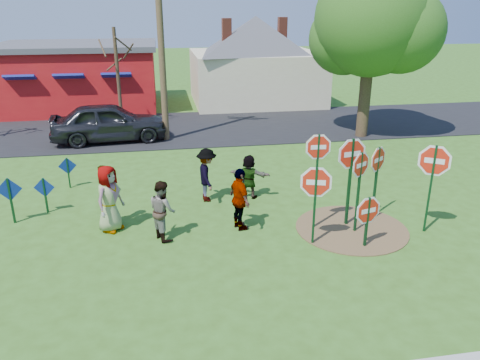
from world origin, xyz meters
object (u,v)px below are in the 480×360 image
at_px(stop_sign_c, 351,163).
at_px(stop_sign_b, 318,157).
at_px(stop_sign_d, 378,165).
at_px(person_a, 109,199).
at_px(suv, 109,122).
at_px(leafy_tree, 374,25).
at_px(stop_sign_a, 316,189).
at_px(utility_pole, 160,29).
at_px(person_b, 108,195).

bearing_deg(stop_sign_c, stop_sign_b, 170.37).
height_order(stop_sign_d, person_a, stop_sign_d).
relative_size(suv, leafy_tree, 0.65).
relative_size(stop_sign_a, person_a, 1.21).
xyz_separation_m(stop_sign_a, stop_sign_d, (2.33, 1.34, 0.07)).
bearing_deg(utility_pole, suv, 175.50).
distance_m(person_b, utility_pole, 10.01).
relative_size(stop_sign_b, person_a, 1.51).
bearing_deg(utility_pole, person_a, -100.72).
bearing_deg(suv, person_a, 179.51).
height_order(person_b, utility_pole, utility_pole).
distance_m(stop_sign_b, suv, 12.33).
relative_size(stop_sign_d, utility_pole, 0.24).
bearing_deg(person_b, stop_sign_c, -71.53).
bearing_deg(person_b, stop_sign_a, -82.89).
bearing_deg(suv, utility_pole, -99.98).
bearing_deg(suv, stop_sign_d, -144.66).
distance_m(stop_sign_d, person_b, 7.90).
height_order(person_a, leafy_tree, leafy_tree).
bearing_deg(suv, stop_sign_b, -153.06).
xyz_separation_m(stop_sign_c, stop_sign_d, (1.00, 0.40, -0.26)).
distance_m(stop_sign_b, person_b, 6.08).
height_order(stop_sign_c, leafy_tree, leafy_tree).
bearing_deg(leafy_tree, stop_sign_a, -120.24).
bearing_deg(stop_sign_b, leafy_tree, 62.01).
distance_m(person_b, leafy_tree, 14.55).
distance_m(person_a, utility_pole, 10.32).
bearing_deg(person_a, utility_pole, 23.05).
bearing_deg(utility_pole, stop_sign_b, -68.59).
distance_m(stop_sign_c, leafy_tree, 10.76).
distance_m(stop_sign_b, stop_sign_c, 1.02).
bearing_deg(stop_sign_b, utility_pole, 114.61).
bearing_deg(stop_sign_d, leafy_tree, 33.02).
distance_m(stop_sign_c, person_a, 6.86).
distance_m(stop_sign_a, stop_sign_c, 1.67).
xyz_separation_m(stop_sign_b, stop_sign_d, (2.00, 0.42, -0.48)).
xyz_separation_m(stop_sign_d, suv, (-8.58, 9.94, -0.73)).
bearing_deg(person_a, stop_sign_b, -64.49).
bearing_deg(utility_pole, stop_sign_d, -58.41).
height_order(stop_sign_c, person_b, stop_sign_c).
bearing_deg(stop_sign_b, stop_sign_a, -106.61).
bearing_deg(stop_sign_d, person_b, 139.30).
distance_m(stop_sign_a, person_b, 5.94).
bearing_deg(stop_sign_a, utility_pole, 124.83).
bearing_deg(stop_sign_c, utility_pole, 104.98).
bearing_deg(stop_sign_b, person_a, 174.93).
distance_m(stop_sign_a, leafy_tree, 12.25).
xyz_separation_m(stop_sign_b, person_a, (-5.75, 0.83, -1.17)).
distance_m(person_a, suv, 9.56).
bearing_deg(stop_sign_d, person_a, 142.10).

